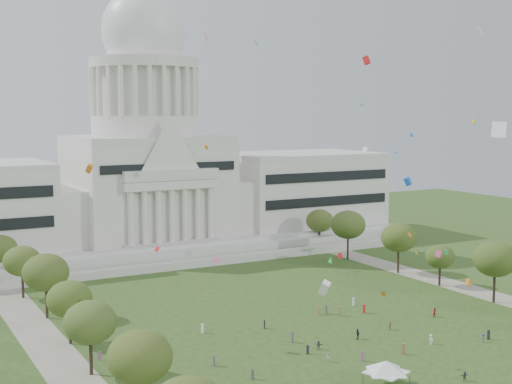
{
  "coord_description": "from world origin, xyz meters",
  "views": [
    {
      "loc": [
        -74.71,
        -90.6,
        41.24
      ],
      "look_at": [
        0.0,
        45.0,
        24.0
      ],
      "focal_mm": 50.0,
      "sensor_mm": 36.0,
      "label": 1
    }
  ],
  "objects": [
    {
      "name": "ground",
      "position": [
        0.0,
        0.0,
        0.0
      ],
      "size": [
        400.0,
        400.0,
        0.0
      ],
      "primitive_type": "plane",
      "color": "#2D4A1D",
      "rests_on": "ground"
    },
    {
      "name": "capitol",
      "position": [
        0.0,
        113.59,
        22.3
      ],
      "size": [
        160.0,
        64.5,
        91.3
      ],
      "color": "beige",
      "rests_on": "ground"
    },
    {
      "name": "path_left",
      "position": [
        -48.0,
        30.0,
        0.02
      ],
      "size": [
        8.0,
        160.0,
        0.04
      ],
      "primitive_type": "cube",
      "color": "gray",
      "rests_on": "ground"
    },
    {
      "name": "path_right",
      "position": [
        48.0,
        30.0,
        0.02
      ],
      "size": [
        8.0,
        160.0,
        0.04
      ],
      "primitive_type": "cube",
      "color": "gray",
      "rests_on": "ground"
    },
    {
      "name": "row_tree_l_1",
      "position": [
        -44.07,
        -2.96,
        8.95
      ],
      "size": [
        8.86,
        8.86,
        12.59
      ],
      "color": "black",
      "rests_on": "ground"
    },
    {
      "name": "row_tree_l_2",
      "position": [
        -45.04,
        17.3,
        8.51
      ],
      "size": [
        8.42,
        8.42,
        11.97
      ],
      "color": "black",
      "rests_on": "ground"
    },
    {
      "name": "row_tree_r_2",
      "position": [
        44.17,
        17.44,
        9.66
      ],
      "size": [
        9.55,
        9.55,
        13.58
      ],
      "color": "black",
      "rests_on": "ground"
    },
    {
      "name": "row_tree_l_3",
      "position": [
        -44.09,
        33.92,
        8.21
      ],
      "size": [
        8.12,
        8.12,
        11.55
      ],
      "color": "black",
      "rests_on": "ground"
    },
    {
      "name": "row_tree_r_3",
      "position": [
        44.4,
        34.48,
        7.08
      ],
      "size": [
        7.01,
        7.01,
        9.98
      ],
      "color": "black",
      "rests_on": "ground"
    },
    {
      "name": "row_tree_l_4",
      "position": [
        -44.08,
        52.42,
        9.39
      ],
      "size": [
        9.29,
        9.29,
        13.21
      ],
      "color": "black",
      "rests_on": "ground"
    },
    {
      "name": "row_tree_r_4",
      "position": [
        44.76,
        50.04,
        9.29
      ],
      "size": [
        9.19,
        9.19,
        13.06
      ],
      "color": "black",
      "rests_on": "ground"
    },
    {
      "name": "row_tree_l_5",
      "position": [
        -45.22,
        71.01,
        8.42
      ],
      "size": [
        8.33,
        8.33,
        11.85
      ],
      "color": "black",
      "rests_on": "ground"
    },
    {
      "name": "row_tree_r_5",
      "position": [
        43.49,
        70.19,
        9.93
      ],
      "size": [
        9.82,
        9.82,
        13.96
      ],
      "color": "black",
      "rests_on": "ground"
    },
    {
      "name": "row_tree_l_6",
      "position": [
        -46.87,
        89.14,
        8.27
      ],
      "size": [
        8.19,
        8.19,
        11.64
      ],
      "color": "black",
      "rests_on": "ground"
    },
    {
      "name": "row_tree_r_6",
      "position": [
        45.96,
        88.13,
        8.51
      ],
      "size": [
        8.42,
        8.42,
        11.97
      ],
      "color": "black",
      "rests_on": "ground"
    },
    {
      "name": "event_tent",
      "position": [
        -7.41,
        -9.21,
        3.22
      ],
      "size": [
        9.46,
        9.46,
        4.16
      ],
      "color": "#4C4C4C",
      "rests_on": "ground"
    },
    {
      "name": "person_2",
      "position": [
        25.04,
        15.15,
        0.96
      ],
      "size": [
        1.01,
        0.71,
        1.92
      ],
      "primitive_type": "imported",
      "rotation": [
        0.0,
        0.0,
        0.16
      ],
      "color": "#B21E1E",
      "rests_on": "ground"
    },
    {
      "name": "person_3",
      "position": [
        12.39,
        2.61,
        0.92
      ],
      "size": [
        0.67,
        1.22,
        1.84
      ],
      "primitive_type": "imported",
      "rotation": [
        0.0,
        0.0,
        4.67
      ],
      "color": "silver",
      "rests_on": "ground"
    },
    {
      "name": "person_4",
      "position": [
        2.61,
        11.2,
        1.01
      ],
      "size": [
        0.79,
        1.26,
        2.02
      ],
      "primitive_type": "imported",
      "rotation": [
        0.0,
        0.0,
        4.58
      ],
      "color": "#26262B",
      "rests_on": "ground"
    },
    {
      "name": "person_5",
      "position": [
        -6.73,
        10.06,
        0.79
      ],
      "size": [
        1.38,
        1.49,
        1.58
      ],
      "primitive_type": "imported",
      "rotation": [
        0.0,
        0.0,
        2.26
      ],
      "color": "#4C4C51",
      "rests_on": "ground"
    },
    {
      "name": "person_8",
      "position": [
        -8.82,
        4.08,
        0.78
      ],
      "size": [
        0.85,
        0.64,
        1.55
      ],
      "primitive_type": "imported",
      "rotation": [
        0.0,
        0.0,
        2.89
      ],
      "color": "silver",
      "rests_on": "ground"
    },
    {
      "name": "person_9",
      "position": [
        21.61,
        -1.05,
        0.76
      ],
      "size": [
        1.07,
        1.04,
        1.52
      ],
      "primitive_type": "imported",
      "rotation": [
        0.0,
        0.0,
        0.75
      ],
      "color": "navy",
      "rests_on": "ground"
    },
    {
      "name": "person_10",
      "position": [
        11.51,
        12.8,
        0.81
      ],
      "size": [
        0.83,
        1.07,
        1.62
      ],
      "primitive_type": "imported",
      "rotation": [
        0.0,
        0.0,
        1.19
      ],
      "color": "olive",
      "rests_on": "ground"
    },
    {
      "name": "person_11",
      "position": [
        4.77,
        -13.2,
        0.79
      ],
      "size": [
        1.55,
        0.89,
        1.58
      ],
      "primitive_type": "imported",
      "rotation": [
        0.0,
        0.0,
        2.92
      ],
      "color": "#4C4C51",
      "rests_on": "ground"
    },
    {
      "name": "distant_crowd",
      "position": [
        -9.9,
        15.37,
        0.88
      ],
      "size": [
        66.05,
        35.16,
        1.95
      ],
      "color": "#26262B",
      "rests_on": "ground"
    },
    {
      "name": "kite_swarm",
      "position": [
        2.57,
        4.52,
        24.14
      ],
      "size": [
        90.55,
        99.75,
        55.38
      ],
      "color": "blue",
      "rests_on": "ground"
    }
  ]
}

